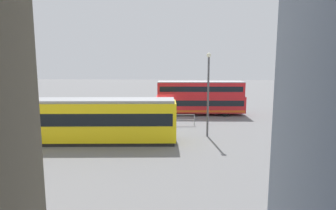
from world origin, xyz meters
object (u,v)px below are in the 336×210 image
(pedestrian_near_railing, at_px, (132,118))
(street_lamp, at_px, (208,88))
(double_decker_bus, at_px, (200,98))
(tram_yellow, at_px, (90,120))
(pedestrian_crossing, at_px, (164,129))
(info_sign, at_px, (106,106))

(pedestrian_near_railing, relative_size, street_lamp, 0.25)
(street_lamp, bearing_deg, double_decker_bus, -88.57)
(tram_yellow, relative_size, pedestrian_crossing, 7.80)
(tram_yellow, xyz_separation_m, street_lamp, (-8.90, -2.45, 2.24))
(double_decker_bus, bearing_deg, tram_yellow, 55.18)
(tram_yellow, xyz_separation_m, pedestrian_near_railing, (-2.14, -5.06, -0.75))
(info_sign, distance_m, street_lamp, 10.86)
(info_sign, bearing_deg, pedestrian_near_railing, 150.79)
(info_sign, bearing_deg, pedestrian_crossing, 136.02)
(info_sign, height_order, street_lamp, street_lamp)
(double_decker_bus, bearing_deg, pedestrian_crossing, 75.02)
(tram_yellow, bearing_deg, pedestrian_crossing, -173.55)
(tram_yellow, distance_m, street_lamp, 9.50)
(pedestrian_crossing, relative_size, info_sign, 0.66)
(double_decker_bus, relative_size, tram_yellow, 0.79)
(pedestrian_crossing, relative_size, street_lamp, 0.25)
(pedestrian_near_railing, distance_m, street_lamp, 7.84)
(tram_yellow, xyz_separation_m, info_sign, (0.84, -6.72, 0.02))
(double_decker_bus, xyz_separation_m, pedestrian_crossing, (3.16, 11.81, -1.04))
(pedestrian_near_railing, distance_m, pedestrian_crossing, 5.56)
(pedestrian_near_railing, height_order, street_lamp, street_lamp)
(tram_yellow, distance_m, info_sign, 6.78)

